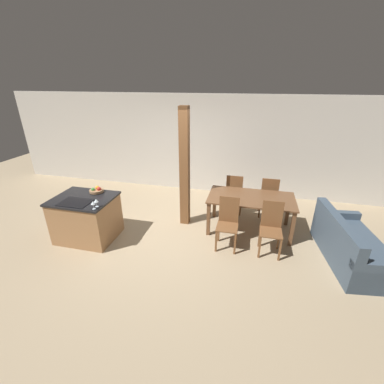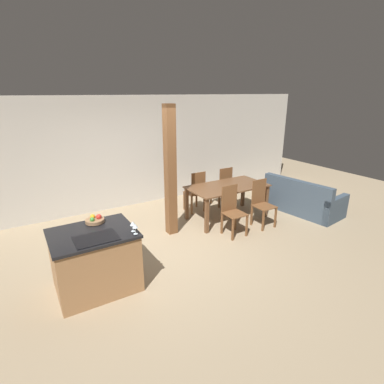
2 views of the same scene
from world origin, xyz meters
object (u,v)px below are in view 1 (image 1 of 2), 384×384
object	(u,v)px
fruit_bowl	(97,190)
dining_chair_near_left	(228,222)
dining_chair_near_right	(271,227)
timber_post	(185,169)
dining_table	(251,202)
dining_chair_far_left	(234,193)
wine_glass_middle	(96,201)
dining_chair_far_right	(269,197)
couch	(350,247)
wine_glass_near	(93,203)
kitchen_island	(87,218)

from	to	relation	value
fruit_bowl	dining_chair_near_left	world-z (taller)	fruit_bowl
fruit_bowl	dining_chair_near_right	distance (m)	3.52
timber_post	fruit_bowl	bearing A→B (deg)	-155.49
dining_table	dining_chair_near_left	size ratio (longest dim) A/B	1.77
dining_chair_far_left	fruit_bowl	bearing A→B (deg)	28.52
wine_glass_middle	dining_chair_near_left	world-z (taller)	wine_glass_middle
dining_table	dining_chair_near_right	xyz separation A→B (m)	(0.40, -0.69, -0.15)
dining_chair_near_left	dining_chair_far_left	xyz separation A→B (m)	(0.00, 1.38, 0.00)
wine_glass_middle	fruit_bowl	bearing A→B (deg)	122.48
dining_table	dining_chair_near_left	world-z (taller)	dining_chair_near_left
fruit_bowl	wine_glass_middle	xyz separation A→B (m)	(0.38, -0.59, 0.08)
dining_chair_near_left	dining_chair_far_right	size ratio (longest dim) A/B	1.00
dining_table	dining_chair_far_left	world-z (taller)	dining_chair_far_left
dining_chair_near_left	dining_chair_far_right	world-z (taller)	same
dining_chair_near_right	timber_post	bearing A→B (deg)	159.67
dining_chair_near_right	couch	bearing A→B (deg)	2.15
wine_glass_near	couch	distance (m)	4.65
wine_glass_middle	dining_chair_near_right	bearing A→B (deg)	12.19
wine_glass_middle	dining_chair_near_left	bearing A→B (deg)	16.20
kitchen_island	wine_glass_near	world-z (taller)	wine_glass_near
wine_glass_middle	dining_table	distance (m)	3.06
kitchen_island	dining_table	bearing A→B (deg)	18.47
wine_glass_near	timber_post	bearing A→B (deg)	48.28
wine_glass_middle	couch	bearing A→B (deg)	9.13
dining_chair_far_right	timber_post	size ratio (longest dim) A/B	0.39
kitchen_island	wine_glass_middle	distance (m)	0.82
kitchen_island	dining_table	size ratio (longest dim) A/B	0.65
kitchen_island	dining_chair_near_left	distance (m)	2.84
dining_chair_near_left	timber_post	bearing A→B (deg)	146.66
dining_table	dining_chair_far_right	world-z (taller)	dining_chair_far_right
dining_chair_far_left	couch	distance (m)	2.58
dining_chair_far_right	dining_chair_near_left	bearing A→B (deg)	59.99
dining_chair_near_left	couch	bearing A→B (deg)	1.37
couch	timber_post	xyz separation A→B (m)	(-3.23, 0.63, 1.00)
kitchen_island	wine_glass_middle	size ratio (longest dim) A/B	7.64
wine_glass_middle	wine_glass_near	bearing A→B (deg)	-90.00
couch	fruit_bowl	bearing A→B (deg)	83.92
wine_glass_near	timber_post	xyz separation A→B (m)	(1.29, 1.45, 0.26)
kitchen_island	dining_chair_far_right	size ratio (longest dim) A/B	1.15
dining_table	timber_post	distance (m)	1.55
kitchen_island	timber_post	size ratio (longest dim) A/B	0.45
dining_chair_near_left	dining_chair_far_right	distance (m)	1.60
kitchen_island	fruit_bowl	world-z (taller)	fruit_bowl
dining_table	couch	distance (m)	1.95
wine_glass_near	dining_chair_near_right	xyz separation A→B (m)	(3.12, 0.77, -0.51)
kitchen_island	timber_post	distance (m)	2.24
dining_chair_near_left	dining_chair_near_right	world-z (taller)	same
wine_glass_middle	dining_table	world-z (taller)	wine_glass_middle
dining_table	couch	size ratio (longest dim) A/B	0.97
wine_glass_middle	dining_chair_near_left	size ratio (longest dim) A/B	0.15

